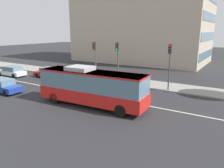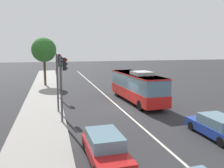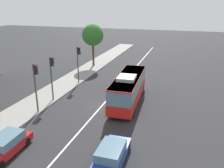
# 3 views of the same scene
# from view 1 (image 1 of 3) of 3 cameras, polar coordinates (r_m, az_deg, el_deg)

# --- Properties ---
(ground_plane) EXTENTS (160.00, 160.00, 0.00)m
(ground_plane) POSITION_cam_1_polar(r_m,az_deg,el_deg) (22.47, -5.44, -2.99)
(ground_plane) COLOR #28282B
(sidewalk_kerb) EXTENTS (80.00, 3.88, 0.14)m
(sidewalk_kerb) POSITION_cam_1_polar(r_m,az_deg,el_deg) (28.47, 3.47, 0.82)
(sidewalk_kerb) COLOR gray
(sidewalk_kerb) RESTS_ON ground_plane
(lane_centre_line) EXTENTS (76.00, 0.16, 0.01)m
(lane_centre_line) POSITION_cam_1_polar(r_m,az_deg,el_deg) (22.47, -5.44, -2.98)
(lane_centre_line) COLOR silver
(lane_centre_line) RESTS_ON ground_plane
(transit_bus) EXTENTS (10.11, 3.00, 3.46)m
(transit_bus) POSITION_cam_1_polar(r_m,az_deg,el_deg) (18.94, -5.45, -0.53)
(transit_bus) COLOR red
(transit_bus) RESTS_ON ground_plane
(sedan_blue) EXTENTS (4.52, 1.87, 1.46)m
(sedan_blue) POSITION_cam_1_polar(r_m,az_deg,el_deg) (26.23, -26.95, -0.37)
(sedan_blue) COLOR #1E3899
(sedan_blue) RESTS_ON ground_plane
(sedan_red) EXTENTS (4.55, 1.92, 1.46)m
(sedan_red) POSITION_cam_1_polar(r_m,az_deg,el_deg) (31.89, -16.29, 2.91)
(sedan_red) COLOR #B21919
(sedan_red) RESTS_ON ground_plane
(sedan_white) EXTENTS (4.58, 2.01, 1.46)m
(sedan_white) POSITION_cam_1_polar(r_m,az_deg,el_deg) (34.95, -25.01, 3.08)
(sedan_white) COLOR white
(sedan_white) RESTS_ON ground_plane
(traffic_light_near_corner) EXTENTS (0.33, 0.62, 5.20)m
(traffic_light_near_corner) POSITION_cam_1_polar(r_m,az_deg,el_deg) (23.88, 15.02, 6.36)
(traffic_light_near_corner) COLOR #47474C
(traffic_light_near_corner) RESTS_ON ground_plane
(traffic_light_mid_block) EXTENTS (0.35, 0.62, 5.20)m
(traffic_light_mid_block) POSITION_cam_1_polar(r_m,az_deg,el_deg) (26.60, 1.44, 7.55)
(traffic_light_mid_block) COLOR #47474C
(traffic_light_mid_block) RESTS_ON ground_plane
(traffic_light_far_corner) EXTENTS (0.33, 0.62, 5.20)m
(traffic_light_far_corner) POSITION_cam_1_polar(r_m,az_deg,el_deg) (28.23, -4.60, 7.88)
(traffic_light_far_corner) COLOR #47474C
(traffic_light_far_corner) RESTS_ON ground_plane
(office_block_background) EXTENTS (27.34, 15.77, 20.40)m
(office_block_background) POSITION_cam_1_polar(r_m,az_deg,el_deg) (48.60, 7.91, 18.16)
(office_block_background) COLOR #B7A893
(office_block_background) RESTS_ON ground_plane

